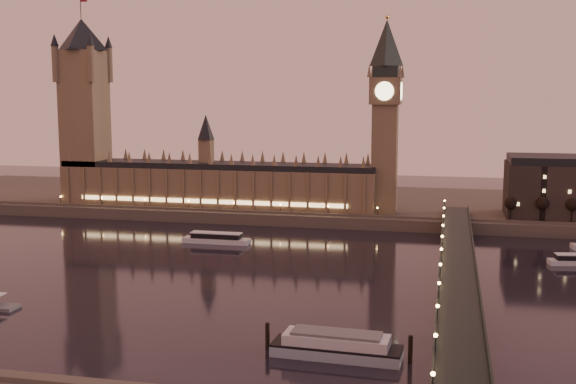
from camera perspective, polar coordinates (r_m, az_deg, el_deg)
name	(u,v)px	position (r m, az deg, el deg)	size (l,w,h in m)	color
ground	(217,273)	(287.05, -5.59, -6.38)	(700.00, 700.00, 0.00)	black
far_embankment	(350,204)	(438.04, 4.95, -0.98)	(560.00, 130.00, 6.00)	#423D35
palace_of_westminster	(217,179)	(408.57, -5.66, 1.02)	(180.00, 26.62, 52.00)	brown
victoria_tower	(84,100)	(437.46, -15.80, 7.00)	(31.68, 31.68, 118.00)	brown
big_ben	(386,105)	(386.35, 7.71, 6.87)	(17.68, 17.68, 104.00)	brown
westminster_bridge	(456,272)	(271.86, 13.16, -6.18)	(13.20, 260.00, 15.30)	black
bare_tree_0	(510,206)	(378.36, 17.13, -1.05)	(5.25, 5.25, 10.68)	black
bare_tree_1	(542,207)	(379.90, 19.45, -1.12)	(5.25, 5.25, 10.68)	black
bare_tree_2	(575,208)	(382.05, 21.74, -1.18)	(5.25, 5.25, 10.68)	black
cruise_boat_a	(216,238)	(341.80, -5.70, -3.66)	(31.89, 7.04, 5.10)	silver
moored_barge	(336,346)	(198.74, 3.85, -12.03)	(40.50, 11.43, 7.43)	#8FA4B7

